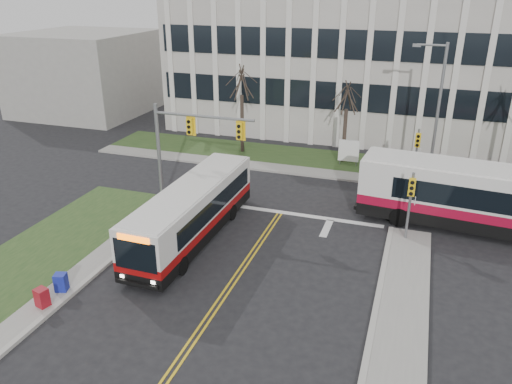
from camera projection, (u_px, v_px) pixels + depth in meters
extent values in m
plane|color=black|center=(230.00, 286.00, 22.44)|extent=(120.00, 120.00, 0.00)
cube|color=#9E9B93|center=(24.00, 319.00, 20.11)|extent=(1.20, 26.00, 0.14)
cube|color=#9E9B93|center=(379.00, 180.00, 34.21)|extent=(44.00, 1.60, 0.14)
cube|color=#28451D|center=(383.00, 167.00, 36.66)|extent=(44.00, 5.00, 0.12)
cube|color=beige|center=(402.00, 61.00, 44.81)|extent=(40.00, 16.00, 12.00)
cube|color=#9E9B93|center=(86.00, 73.00, 51.22)|extent=(12.00, 12.00, 8.00)
cylinder|color=slate|center=(159.00, 155.00, 29.66)|extent=(0.22, 0.22, 6.20)
cylinder|color=slate|center=(204.00, 116.00, 27.77)|extent=(6.00, 0.16, 0.16)
cube|color=yellow|center=(190.00, 126.00, 28.11)|extent=(0.34, 0.24, 0.92)
cube|color=yellow|center=(240.00, 131.00, 27.22)|extent=(0.34, 0.24, 0.92)
cylinder|color=slate|center=(409.00, 207.00, 25.69)|extent=(0.14, 0.14, 3.80)
cube|color=yellow|center=(412.00, 187.00, 25.05)|extent=(0.34, 0.24, 0.92)
cylinder|color=slate|center=(416.00, 157.00, 33.11)|extent=(0.14, 0.14, 3.80)
cube|color=yellow|center=(418.00, 140.00, 32.47)|extent=(0.34, 0.24, 0.92)
cylinder|color=slate|center=(437.00, 116.00, 32.37)|extent=(0.20, 0.20, 9.20)
cylinder|color=slate|center=(432.00, 45.00, 30.93)|extent=(1.80, 0.14, 0.14)
cube|color=slate|center=(417.00, 45.00, 31.21)|extent=(0.50, 0.25, 0.18)
cylinder|color=slate|center=(340.00, 159.00, 36.96)|extent=(0.08, 0.08, 1.00)
cylinder|color=slate|center=(356.00, 161.00, 36.61)|extent=(0.08, 0.08, 1.00)
cube|color=white|center=(349.00, 151.00, 36.51)|extent=(1.50, 0.12, 1.60)
cylinder|color=#42352B|center=(242.00, 125.00, 39.02)|extent=(0.28, 0.28, 4.62)
cylinder|color=#42352B|center=(344.00, 136.00, 36.94)|extent=(0.28, 0.28, 4.09)
cube|color=#16239C|center=(61.00, 284.00, 21.76)|extent=(0.61, 0.58, 0.95)
cube|color=maroon|center=(42.00, 299.00, 20.71)|extent=(0.60, 0.56, 0.95)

